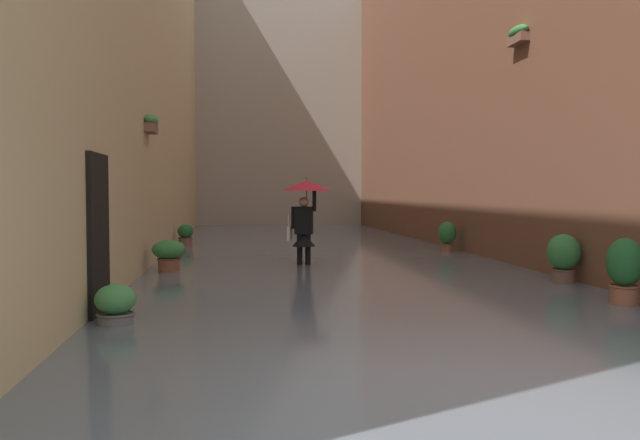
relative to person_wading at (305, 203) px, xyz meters
The scene contains 11 objects.
ground_plane 4.02m from the person_wading, 98.86° to the right, with size 62.85×62.85×0.00m, color #605B56.
flood_water 3.99m from the person_wading, 98.86° to the right, with size 8.49×31.14×0.13m, color slate.
building_facade_left 7.64m from the person_wading, 145.24° to the right, with size 2.04×29.14×11.01m.
building_facade_far 17.67m from the person_wading, 91.92° to the right, with size 11.29×1.80×11.16m, color #A89989.
person_wading is the anchor object (origin of this frame).
potted_plant_mid_left 6.74m from the person_wading, 125.72° to the left, with size 0.50×0.50×1.06m.
potted_plant_mid_right 3.07m from the person_wading, 14.38° to the left, with size 0.66×0.66×0.75m.
potted_plant_near_right 6.24m from the person_wading, 61.43° to the right, with size 0.47×0.47×0.74m.
potted_plant_far_left 5.36m from the person_wading, 141.44° to the left, with size 0.56×0.56×0.97m.
potted_plant_near_left 4.87m from the person_wading, 147.48° to the right, with size 0.47×0.47×0.91m.
potted_plant_far_right 6.62m from the person_wading, 63.43° to the left, with size 0.49×0.49×0.60m.
Camera 1 is at (2.06, 4.86, 1.71)m, focal length 36.16 mm.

